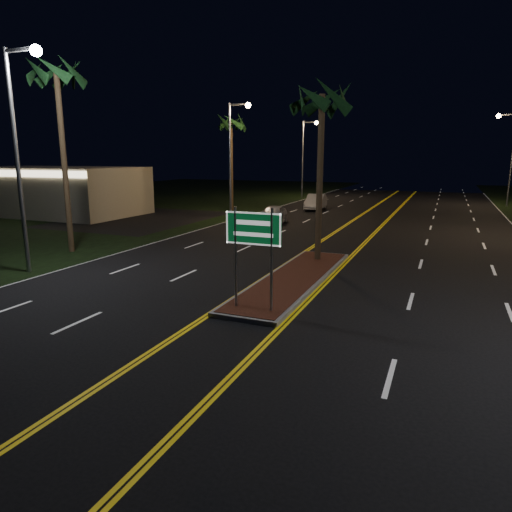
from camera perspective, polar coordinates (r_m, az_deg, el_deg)
The scene contains 14 objects.
ground at distance 12.17m, azimuth -5.57°, elevation -11.15°, with size 120.00×120.00×0.00m, color black.
grass_left at distance 49.84m, azimuth -22.84°, elevation 5.75°, with size 40.00×110.00×0.01m, color black.
median_island at distance 18.27m, azimuth 4.82°, elevation -2.82°, with size 2.25×10.25×0.17m.
highway_sign at distance 13.91m, azimuth -0.34°, elevation 2.24°, with size 1.80×0.08×3.20m.
commercial_building at distance 43.34m, azimuth -24.00°, elevation 7.48°, with size 15.00×8.12×4.00m.
streetlight_left_near at distance 21.12m, azimuth -27.27°, elevation 13.20°, with size 1.91×0.44×9.00m.
streetlight_left_mid at distance 37.40m, azimuth -2.73°, elevation 13.52°, with size 1.91×0.44×9.00m.
streetlight_left_far at distance 56.14m, azimuth 6.25°, elevation 13.03°, with size 1.91×0.44×9.00m.
streetlight_right_far at distance 52.09m, azimuth 29.06°, elevation 11.67°, with size 1.91×0.44×9.00m.
palm_median at distance 21.15m, azimuth 8.26°, elevation 18.80°, with size 2.40×2.40×8.30m.
palm_left_near at distance 25.50m, azimuth -23.67°, elevation 19.98°, with size 2.40×2.40×9.80m.
palm_left_far at distance 42.04m, azimuth -3.15°, elevation 16.22°, with size 2.40×2.40×8.80m.
car_near at distance 33.51m, azimuth 2.14°, elevation 5.38°, with size 2.09×4.88×1.63m, color silver.
car_far at distance 43.30m, azimuth 7.49°, elevation 6.88°, with size 2.17×5.07×1.69m, color silver.
Camera 1 is at (5.34, -9.81, 4.82)m, focal length 32.00 mm.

